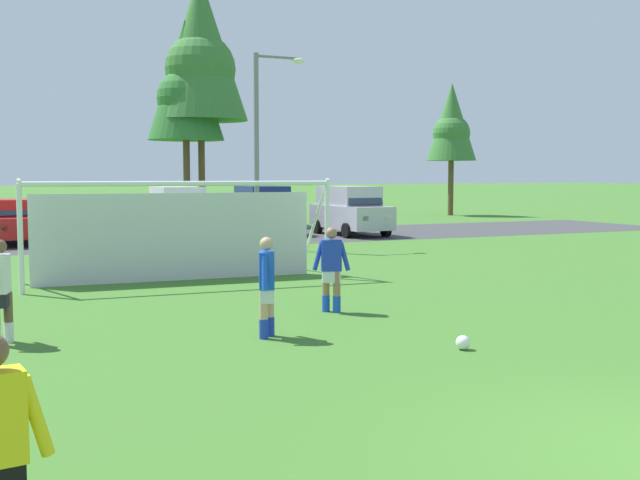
% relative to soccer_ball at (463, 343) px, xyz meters
% --- Properties ---
extents(ground_plane, '(400.00, 400.00, 0.00)m').
position_rel_soccer_ball_xyz_m(ground_plane, '(-0.59, 10.29, -0.11)').
color(ground_plane, '#3D7028').
extents(parking_lot_strip, '(52.00, 8.40, 0.01)m').
position_rel_soccer_ball_xyz_m(parking_lot_strip, '(-0.59, 21.81, -0.11)').
color(parking_lot_strip, '#3D3D3F').
rests_on(parking_lot_strip, ground).
extents(soccer_ball, '(0.22, 0.22, 0.22)m').
position_rel_soccer_ball_xyz_m(soccer_ball, '(0.00, 0.00, 0.00)').
color(soccer_ball, white).
rests_on(soccer_ball, ground).
extents(soccer_goal, '(7.49, 2.24, 2.57)m').
position_rel_soccer_ball_xyz_m(soccer_goal, '(-2.08, 9.18, 1.18)').
color(soccer_goal, white).
rests_on(soccer_goal, ground).
extents(player_striker_near, '(0.69, 0.40, 1.64)m').
position_rel_soccer_ball_xyz_m(player_striker_near, '(-0.45, 3.73, 0.71)').
color(player_striker_near, '#936B4C').
rests_on(player_striker_near, ground).
extents(player_midfield_center, '(0.34, 0.71, 1.64)m').
position_rel_soccer_ball_xyz_m(player_midfield_center, '(-6.33, 3.33, 0.71)').
color(player_midfield_center, brown).
rests_on(player_midfield_center, ground).
extents(player_defender_far, '(0.40, 0.69, 1.64)m').
position_rel_soccer_ball_xyz_m(player_defender_far, '(-2.40, 2.05, 0.71)').
color(player_defender_far, tan).
rests_on(player_defender_far, ground).
extents(parked_car_slot_far_left, '(2.12, 4.24, 1.72)m').
position_rel_soccer_ball_xyz_m(parked_car_slot_far_left, '(-5.32, 22.09, 0.77)').
color(parked_car_slot_far_left, red).
rests_on(parked_car_slot_far_left, ground).
extents(parked_car_slot_left, '(2.16, 4.27, 1.72)m').
position_rel_soccer_ball_xyz_m(parked_car_slot_left, '(-1.91, 20.67, 0.77)').
color(parked_car_slot_left, black).
rests_on(parked_car_slot_left, ground).
extents(parked_car_slot_center_left, '(2.16, 4.61, 2.16)m').
position_rel_soccer_ball_xyz_m(parked_car_slot_center_left, '(1.16, 22.46, 1.00)').
color(parked_car_slot_center_left, silver).
rests_on(parked_car_slot_center_left, ground).
extents(parked_car_slot_center, '(2.28, 4.67, 2.16)m').
position_rel_soccer_ball_xyz_m(parked_car_slot_center, '(5.18, 23.05, 1.00)').
color(parked_car_slot_center, navy).
rests_on(parked_car_slot_center, ground).
extents(parked_car_slot_center_right, '(2.24, 4.65, 2.16)m').
position_rel_soccer_ball_xyz_m(parked_car_slot_center_right, '(8.49, 20.84, 1.00)').
color(parked_car_slot_center_right, '#B2B2BC').
rests_on(parked_car_slot_center_right, ground).
extents(tree_center_back, '(4.07, 4.07, 10.85)m').
position_rel_soccer_ball_xyz_m(tree_center_back, '(3.76, 31.04, 7.35)').
color(tree_center_back, brown).
rests_on(tree_center_back, ground).
extents(tree_mid_right, '(5.05, 5.05, 13.46)m').
position_rel_soccer_ball_xyz_m(tree_mid_right, '(4.64, 31.22, 9.15)').
color(tree_mid_right, brown).
rests_on(tree_mid_right, ground).
extents(tree_right_edge, '(3.26, 3.26, 8.70)m').
position_rel_soccer_ball_xyz_m(tree_right_edge, '(22.16, 33.33, 5.86)').
color(tree_right_edge, brown).
rests_on(tree_right_edge, ground).
extents(street_lamp, '(2.00, 0.32, 6.93)m').
position_rel_soccer_ball_xyz_m(street_lamp, '(2.70, 16.32, 3.49)').
color(street_lamp, slate).
rests_on(street_lamp, ground).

